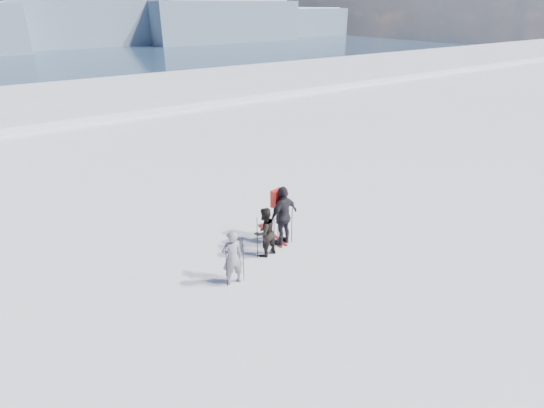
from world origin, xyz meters
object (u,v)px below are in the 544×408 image
Objects in this scene: skier_grey at (232,258)px; skier_pack at (283,216)px; skis_loose at (271,235)px; skier_dark at (265,232)px.

skier_grey is 2.55m from skier_pack.
skier_pack is 1.16× the size of skis_loose.
skier_pack is (0.86, 0.22, 0.20)m from skier_dark.
skier_dark is 0.91m from skier_pack.
skier_pack reaches higher than skier_grey.
skis_loose is at bearing -100.82° from skier_pack.
skier_grey is 1.66m from skier_dark.
skier_grey is 1.03× the size of skier_dark.
skis_loose is at bearing -137.51° from skier_grey.
skier_pack reaches higher than skis_loose.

